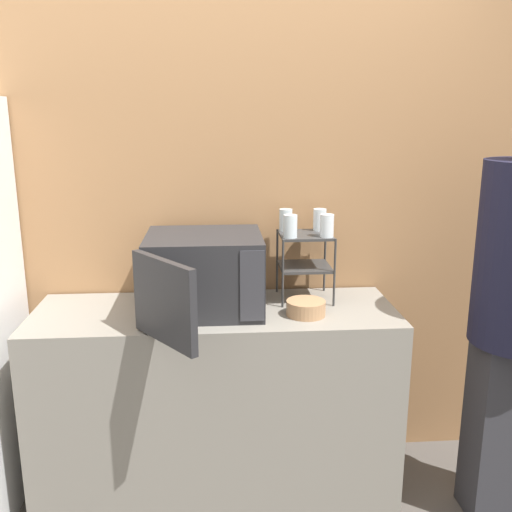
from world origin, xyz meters
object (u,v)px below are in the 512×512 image
Objects in this scene: bowl at (305,308)px; glass_back_right at (319,220)px; dish_rack at (304,252)px; glass_front_right at (326,226)px; glass_back_left at (285,220)px; glass_front_left at (290,226)px; microwave at (202,274)px.

glass_back_right is at bearing 70.37° from bowl.
glass_front_right is at bearing -40.91° from dish_rack.
glass_back_right reaches higher than bowl.
glass_back_left is (-0.16, 0.15, 0.00)m from glass_front_right.
glass_front_right is at bearing -88.10° from glass_back_right.
dish_rack is 3.06× the size of glass_front_left.
microwave is 7.60× the size of glass_front_right.
glass_back_left is 0.60× the size of bowl.
microwave is at bearing -171.86° from glass_front_left.
glass_front_left reaches higher than bowl.
glass_back_right is 1.00× the size of glass_front_right.
glass_front_right is at bearing 5.77° from microwave.
microwave is at bearing 167.65° from bowl.
glass_back_right is 0.15m from glass_front_right.
glass_back_left is at bearing 135.13° from dish_rack.
glass_back_right is 0.45m from bowl.
glass_front_left is at bearing -179.91° from glass_front_right.
dish_rack is 3.06× the size of glass_back_right.
glass_front_right is at bearing 0.09° from glass_front_left.
glass_back_left is 0.45m from bowl.
glass_front_right is (0.08, -0.07, 0.14)m from dish_rack.
glass_front_left is 1.00× the size of glass_back_right.
microwave is 0.48m from dish_rack.
microwave is 2.48× the size of dish_rack.
microwave reaches higher than dish_rack.
glass_front_left is 1.00× the size of glass_back_left.
glass_front_right is (0.16, 0.00, 0.00)m from glass_front_left.
dish_rack is at bearing 15.26° from microwave.
dish_rack is at bearing 82.77° from bowl.
bowl is at bearing -126.27° from glass_front_right.
glass_front_left is 0.15m from glass_back_left.
glass_front_right is at bearing 53.73° from bowl.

